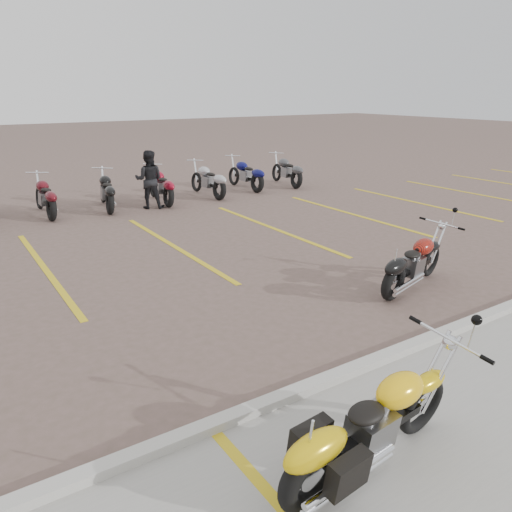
# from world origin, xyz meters

# --- Properties ---
(ground) EXTENTS (100.00, 100.00, 0.00)m
(ground) POSITION_xyz_m (0.00, 0.00, 0.00)
(ground) COLOR brown
(ground) RESTS_ON ground
(curb) EXTENTS (60.00, 0.18, 0.12)m
(curb) POSITION_xyz_m (0.00, -2.00, 0.06)
(curb) COLOR #ADAAA3
(curb) RESTS_ON ground
(parking_stripes) EXTENTS (38.00, 5.50, 0.01)m
(parking_stripes) POSITION_xyz_m (0.00, 4.00, 0.00)
(parking_stripes) COLOR gold
(parking_stripes) RESTS_ON ground
(yellow_cruiser) EXTENTS (2.18, 0.39, 0.90)m
(yellow_cruiser) POSITION_xyz_m (-1.41, -3.21, 0.45)
(yellow_cruiser) COLOR black
(yellow_cruiser) RESTS_ON ground
(flame_cruiser) EXTENTS (2.02, 0.66, 0.85)m
(flame_cruiser) POSITION_xyz_m (2.38, -0.50, 0.42)
(flame_cruiser) COLOR black
(flame_cruiser) RESTS_ON ground
(person_b) EXTENTS (1.01, 0.95, 1.67)m
(person_b) POSITION_xyz_m (1.01, 7.85, 0.83)
(person_b) COLOR black
(person_b) RESTS_ON ground
(bg_bike_row) EXTENTS (17.33, 2.05, 1.10)m
(bg_bike_row) POSITION_xyz_m (-1.76, 8.52, 0.55)
(bg_bike_row) COLOR black
(bg_bike_row) RESTS_ON ground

